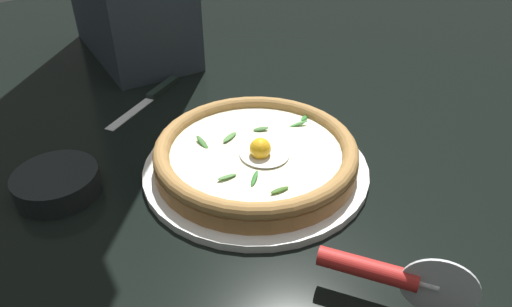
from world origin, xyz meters
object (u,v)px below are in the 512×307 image
Objects in this scene: pizza at (256,153)px; pizza_cutter at (386,274)px; side_bowl at (57,183)px; table_knife at (155,94)px.

pizza_cutter is at bearing 169.69° from pizza.
pizza_cutter is (-0.41, -0.20, 0.02)m from side_bowl.
side_bowl is 0.77× the size of pizza_cutter.
table_knife is (0.17, -0.26, -0.01)m from side_bowl.
side_bowl is at bearing 25.69° from pizza_cutter.
side_bowl is 0.31m from table_knife.
pizza_cutter is (-0.27, 0.05, 0.01)m from pizza.
side_bowl is at bearing 59.63° from pizza.
side_bowl is 0.46m from pizza_cutter.
pizza is 2.56× the size of side_bowl.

